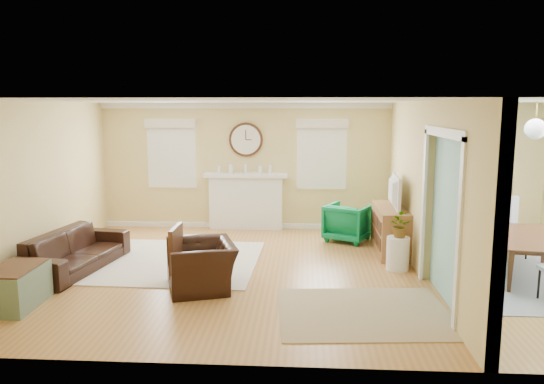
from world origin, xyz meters
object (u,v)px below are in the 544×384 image
object	(u,v)px
eames_chair	(201,265)
dining_table	(531,257)
green_chair	(348,222)
credenza	(390,230)
sofa	(75,251)

from	to	relation	value
eames_chair	dining_table	bearing A→B (deg)	81.25
eames_chair	green_chair	xyz separation A→B (m)	(2.25, 2.82, 0.02)
green_chair	credenza	bearing A→B (deg)	157.96
green_chair	dining_table	size ratio (longest dim) A/B	0.44
green_chair	dining_table	xyz separation A→B (m)	(2.54, -2.02, -0.04)
sofa	credenza	size ratio (longest dim) A/B	1.44
eames_chair	dining_table	world-z (taller)	eames_chair
credenza	dining_table	distance (m)	2.26
sofa	dining_table	xyz separation A→B (m)	(6.93, 0.07, 0.01)
sofa	eames_chair	bearing A→B (deg)	-100.74
sofa	green_chair	bearing A→B (deg)	-56.40
dining_table	credenza	bearing A→B (deg)	65.96
credenza	dining_table	size ratio (longest dim) A/B	0.81
eames_chair	sofa	bearing A→B (deg)	-127.15
sofa	green_chair	world-z (taller)	green_chair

